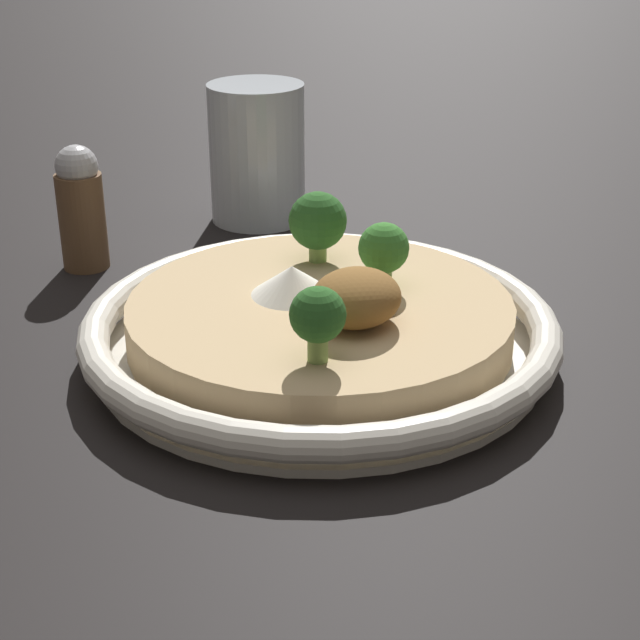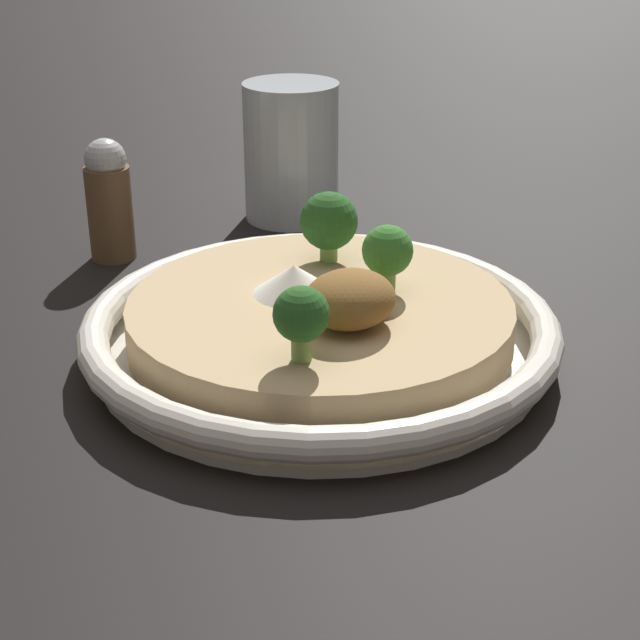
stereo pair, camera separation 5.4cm
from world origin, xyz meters
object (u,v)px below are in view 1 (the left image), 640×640
at_px(risotto_bowl, 320,327).
at_px(drinking_glass, 257,153).
at_px(broccoli_left, 318,222).
at_px(broccoli_back_left, 384,250).
at_px(broccoli_back_right, 318,317).
at_px(pepper_shaker, 81,207).

bearing_deg(risotto_bowl, drinking_glass, -138.76).
bearing_deg(broccoli_left, drinking_glass, -135.31).
bearing_deg(drinking_glass, risotto_bowl, 41.24).
distance_m(broccoli_back_left, broccoli_back_right, 0.10).
height_order(risotto_bowl, drinking_glass, drinking_glass).
bearing_deg(broccoli_back_left, risotto_bowl, -32.20).
bearing_deg(risotto_bowl, broccoli_back_right, 28.78).
xyz_separation_m(risotto_bowl, broccoli_back_right, (0.06, 0.03, 0.04)).
xyz_separation_m(risotto_bowl, pepper_shaker, (-0.04, -0.20, 0.03)).
bearing_deg(drinking_glass, pepper_shaker, -18.62).
bearing_deg(drinking_glass, broccoli_back_left, 50.97).
distance_m(broccoli_left, pepper_shaker, 0.17).
distance_m(broccoli_back_left, pepper_shaker, 0.23).
height_order(risotto_bowl, pepper_shaker, pepper_shaker).
height_order(risotto_bowl, broccoli_back_left, broccoli_back_left).
relative_size(risotto_bowl, broccoli_left, 6.22).
distance_m(risotto_bowl, pepper_shaker, 0.21).
xyz_separation_m(broccoli_left, drinking_glass, (-0.13, -0.12, -0.01)).
height_order(broccoli_back_left, drinking_glass, drinking_glass).
bearing_deg(pepper_shaker, drinking_glass, 161.38).
bearing_deg(broccoli_back_right, drinking_glass, -141.64).
bearing_deg(pepper_shaker, broccoli_left, 95.20).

